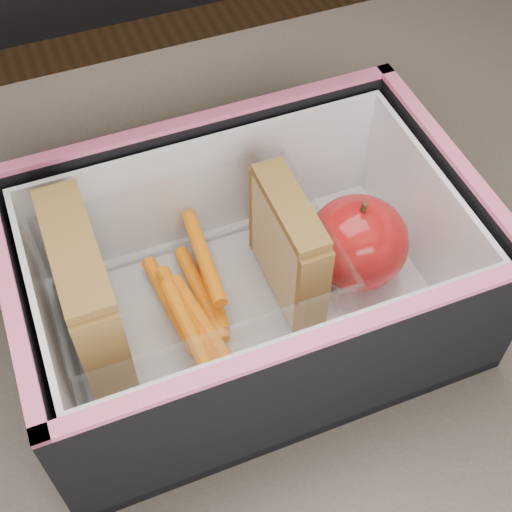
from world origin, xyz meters
The scene contains 8 objects.
kitchen_table centered at (0.00, 0.00, 0.66)m, with size 1.20×0.80×0.75m.
lunch_bag centered at (-0.06, 0.05, 0.82)m, with size 0.31×0.35×0.26m.
plastic_tub centered at (-0.10, 0.05, 0.80)m, with size 0.19×0.14×0.08m, color white, non-canonical shape.
sandwich_left centered at (-0.17, 0.05, 0.83)m, with size 0.03×0.11×0.12m.
sandwich_right centered at (-0.02, 0.05, 0.82)m, with size 0.02×0.09×0.10m.
carrot_sticks centered at (-0.10, 0.05, 0.78)m, with size 0.05×0.15×0.03m.
paper_napkin centered at (0.03, 0.04, 0.77)m, with size 0.07×0.08×0.01m, color white.
red_apple centered at (0.03, 0.04, 0.81)m, with size 0.08×0.08×0.08m.
Camera 1 is at (-0.16, -0.24, 1.21)m, focal length 50.00 mm.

